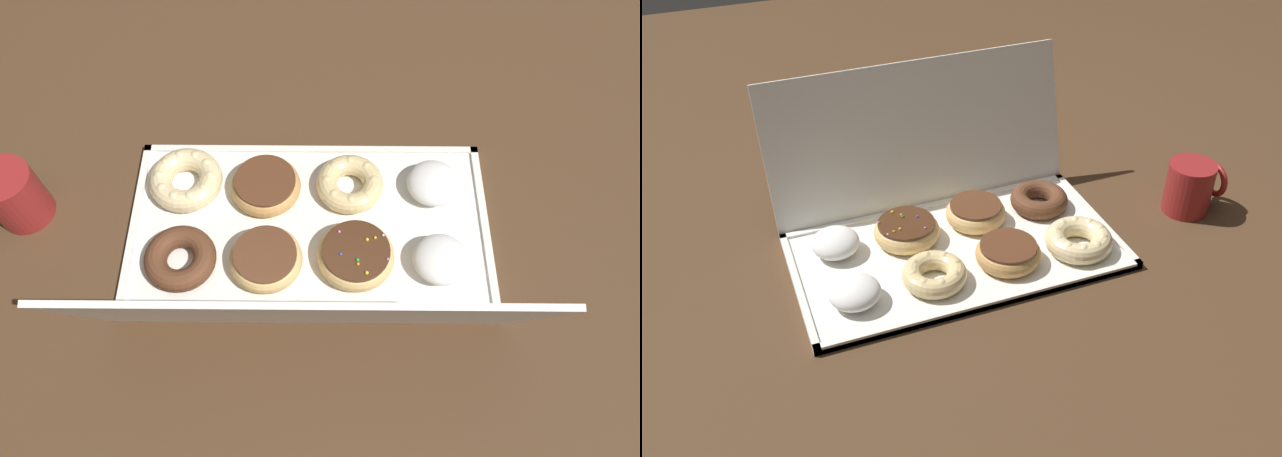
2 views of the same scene
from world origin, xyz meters
TOP-DOWN VIEW (x-y plane):
  - ground_plane at (0.00, 0.00)m, footprint 3.00×3.00m
  - donut_box at (0.00, 0.00)m, footprint 0.57×0.31m
  - box_lid_open at (0.00, 0.20)m, footprint 0.57×0.09m
  - powdered_filled_donut_0 at (-0.20, -0.07)m, footprint 0.09×0.09m
  - cruller_donut_1 at (-0.07, -0.07)m, footprint 0.11×0.11m
  - chocolate_frosted_donut_2 at (0.07, -0.06)m, footprint 0.11×0.11m
  - cruller_donut_3 at (0.20, -0.07)m, footprint 0.12×0.12m
  - powdered_filled_donut_4 at (-0.20, 0.07)m, footprint 0.08×0.08m
  - sprinkle_donut_5 at (-0.07, 0.06)m, footprint 0.12×0.12m
  - chocolate_frosted_donut_6 at (0.06, 0.07)m, footprint 0.11×0.11m
  - chocolate_cake_ring_donut_7 at (0.20, 0.07)m, footprint 0.11×0.11m
  - coffee_mug at (0.47, -0.03)m, footprint 0.11×0.09m

SIDE VIEW (x-z plane):
  - ground_plane at x=0.00m, z-range 0.00..0.00m
  - donut_box at x=0.00m, z-range 0.00..0.01m
  - chocolate_cake_ring_donut_7 at x=0.20m, z-range 0.01..0.04m
  - cruller_donut_1 at x=-0.07m, z-range 0.01..0.05m
  - chocolate_frosted_donut_2 at x=0.07m, z-range 0.01..0.05m
  - sprinkle_donut_5 at x=-0.07m, z-range 0.01..0.05m
  - chocolate_frosted_donut_6 at x=0.06m, z-range 0.01..0.05m
  - cruller_donut_3 at x=0.20m, z-range 0.01..0.05m
  - powdered_filled_donut_0 at x=-0.20m, z-range 0.01..0.05m
  - powdered_filled_donut_4 at x=-0.20m, z-range 0.01..0.05m
  - coffee_mug at x=0.47m, z-range 0.00..0.10m
  - box_lid_open at x=0.00m, z-range 0.00..0.27m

